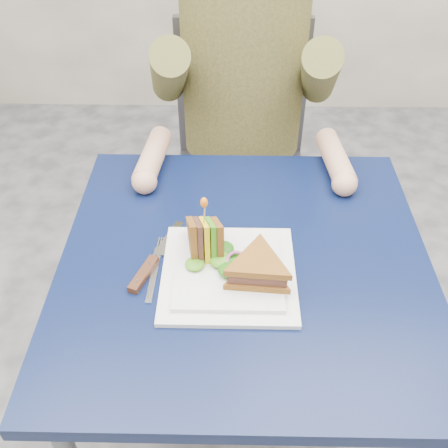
{
  "coord_description": "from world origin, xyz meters",
  "views": [
    {
      "loc": [
        -0.03,
        -0.76,
        1.48
      ],
      "look_at": [
        -0.04,
        0.0,
        0.82
      ],
      "focal_mm": 42.0,
      "sensor_mm": 36.0,
      "label": 1
    }
  ],
  "objects_px": {
    "chair": "(241,147)",
    "knife": "(148,268)",
    "table": "(244,285)",
    "sandwich_flat": "(258,269)",
    "sandwich_upright": "(205,239)",
    "plate": "(229,272)",
    "fork": "(155,270)",
    "diner": "(244,51)"
  },
  "relations": [
    {
      "from": "chair",
      "to": "sandwich_upright",
      "type": "relative_size",
      "value": 6.55
    },
    {
      "from": "plate",
      "to": "sandwich_upright",
      "type": "distance_m",
      "value": 0.08
    },
    {
      "from": "knife",
      "to": "fork",
      "type": "bearing_deg",
      "value": -11.48
    },
    {
      "from": "table",
      "to": "sandwich_upright",
      "type": "bearing_deg",
      "value": -177.51
    },
    {
      "from": "sandwich_flat",
      "to": "knife",
      "type": "bearing_deg",
      "value": 169.98
    },
    {
      "from": "plate",
      "to": "knife",
      "type": "relative_size",
      "value": 1.21
    },
    {
      "from": "sandwich_flat",
      "to": "fork",
      "type": "xyz_separation_m",
      "value": [
        -0.2,
        0.03,
        -0.04
      ]
    },
    {
      "from": "knife",
      "to": "table",
      "type": "bearing_deg",
      "value": 10.52
    },
    {
      "from": "chair",
      "to": "table",
      "type": "bearing_deg",
      "value": -90.0
    },
    {
      "from": "chair",
      "to": "knife",
      "type": "distance_m",
      "value": 0.79
    },
    {
      "from": "chair",
      "to": "knife",
      "type": "height_order",
      "value": "chair"
    },
    {
      "from": "fork",
      "to": "knife",
      "type": "height_order",
      "value": "knife"
    },
    {
      "from": "diner",
      "to": "fork",
      "type": "bearing_deg",
      "value": -105.63
    },
    {
      "from": "sandwich_upright",
      "to": "knife",
      "type": "relative_size",
      "value": 0.66
    },
    {
      "from": "chair",
      "to": "sandwich_upright",
      "type": "distance_m",
      "value": 0.76
    },
    {
      "from": "sandwich_flat",
      "to": "knife",
      "type": "relative_size",
      "value": 0.72
    },
    {
      "from": "sandwich_upright",
      "to": "plate",
      "type": "bearing_deg",
      "value": -43.93
    },
    {
      "from": "sandwich_flat",
      "to": "fork",
      "type": "bearing_deg",
      "value": 170.09
    },
    {
      "from": "chair",
      "to": "fork",
      "type": "height_order",
      "value": "chair"
    },
    {
      "from": "diner",
      "to": "sandwich_flat",
      "type": "distance_m",
      "value": 0.69
    },
    {
      "from": "chair",
      "to": "diner",
      "type": "relative_size",
      "value": 1.25
    },
    {
      "from": "table",
      "to": "fork",
      "type": "height_order",
      "value": "fork"
    },
    {
      "from": "fork",
      "to": "knife",
      "type": "relative_size",
      "value": 0.84
    },
    {
      "from": "table",
      "to": "plate",
      "type": "relative_size",
      "value": 2.88
    },
    {
      "from": "plate",
      "to": "fork",
      "type": "height_order",
      "value": "plate"
    },
    {
      "from": "plate",
      "to": "knife",
      "type": "height_order",
      "value": "plate"
    },
    {
      "from": "fork",
      "to": "chair",
      "type": "bearing_deg",
      "value": 76.63
    },
    {
      "from": "table",
      "to": "sandwich_upright",
      "type": "xyz_separation_m",
      "value": [
        -0.08,
        -0.0,
        0.13
      ]
    },
    {
      "from": "table",
      "to": "sandwich_upright",
      "type": "relative_size",
      "value": 5.28
    },
    {
      "from": "sandwich_flat",
      "to": "table",
      "type": "bearing_deg",
      "value": 106.78
    },
    {
      "from": "fork",
      "to": "sandwich_flat",
      "type": "bearing_deg",
      "value": -9.91
    },
    {
      "from": "plate",
      "to": "sandwich_flat",
      "type": "bearing_deg",
      "value": -24.44
    },
    {
      "from": "fork",
      "to": "plate",
      "type": "bearing_deg",
      "value": -3.93
    },
    {
      "from": "table",
      "to": "plate",
      "type": "height_order",
      "value": "plate"
    },
    {
      "from": "table",
      "to": "plate",
      "type": "bearing_deg",
      "value": -124.14
    },
    {
      "from": "diner",
      "to": "sandwich_flat",
      "type": "xyz_separation_m",
      "value": [
        0.02,
        -0.67,
        -0.14
      ]
    },
    {
      "from": "table",
      "to": "plate",
      "type": "xyz_separation_m",
      "value": [
        -0.03,
        -0.05,
        0.09
      ]
    },
    {
      "from": "table",
      "to": "knife",
      "type": "relative_size",
      "value": 3.49
    },
    {
      "from": "table",
      "to": "sandwich_flat",
      "type": "distance_m",
      "value": 0.15
    },
    {
      "from": "sandwich_upright",
      "to": "table",
      "type": "bearing_deg",
      "value": 2.49
    },
    {
      "from": "plate",
      "to": "knife",
      "type": "distance_m",
      "value": 0.16
    },
    {
      "from": "sandwich_upright",
      "to": "knife",
      "type": "bearing_deg",
      "value": -164.03
    }
  ]
}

